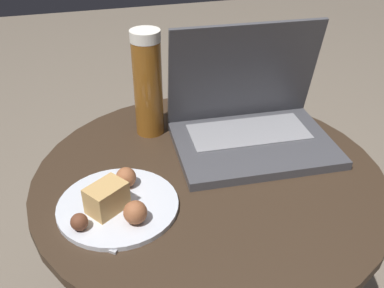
% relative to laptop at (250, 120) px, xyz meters
% --- Properties ---
extents(table, '(0.67, 0.67, 0.51)m').
position_rel_laptop_xyz_m(table, '(-0.12, -0.09, -0.21)').
color(table, black).
rests_on(table, ground_plane).
extents(laptop, '(0.33, 0.25, 0.24)m').
position_rel_laptop_xyz_m(laptop, '(0.00, 0.00, 0.00)').
color(laptop, '#47474C').
rests_on(laptop, table).
extents(beer_glass, '(0.06, 0.06, 0.23)m').
position_rel_laptop_xyz_m(beer_glass, '(-0.19, 0.09, 0.06)').
color(beer_glass, brown).
rests_on(beer_glass, table).
extents(snack_plate, '(0.21, 0.21, 0.06)m').
position_rel_laptop_xyz_m(snack_plate, '(-0.30, -0.15, -0.03)').
color(snack_plate, silver).
rests_on(snack_plate, table).
extents(fork, '(0.12, 0.15, 0.00)m').
position_rel_laptop_xyz_m(fork, '(-0.26, -0.17, -0.05)').
color(fork, '#B2B2B7').
rests_on(fork, table).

